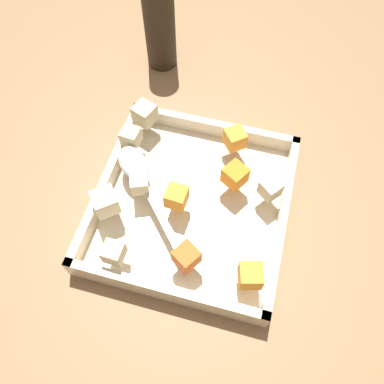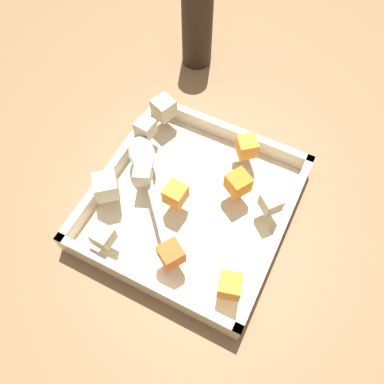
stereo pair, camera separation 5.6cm
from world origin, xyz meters
name	(u,v)px [view 1 (the left image)]	position (x,y,z in m)	size (l,w,h in m)	color
ground_plane	(195,219)	(0.00, 0.00, 0.00)	(4.00, 4.00, 0.00)	#936D47
baking_dish	(192,205)	(-0.02, -0.01, 0.01)	(0.29, 0.28, 0.04)	beige
carrot_chunk_under_handle	(235,139)	(-0.12, 0.03, 0.06)	(0.03, 0.03, 0.03)	orange
carrot_chunk_near_left	(250,276)	(0.08, 0.09, 0.06)	(0.03, 0.03, 0.03)	orange
carrot_chunk_rim_edge	(235,175)	(-0.06, 0.05, 0.06)	(0.03, 0.03, 0.03)	orange
carrot_chunk_near_spoon	(177,196)	(0.00, -0.03, 0.06)	(0.03, 0.03, 0.03)	orange
carrot_chunk_corner_se	(186,257)	(0.08, 0.01, 0.06)	(0.03, 0.03, 0.03)	orange
potato_chunk_center	(105,202)	(0.03, -0.12, 0.06)	(0.03, 0.03, 0.03)	beige
potato_chunk_far_right	(114,252)	(0.10, -0.08, 0.06)	(0.03, 0.03, 0.03)	beige
potato_chunk_corner_nw	(270,188)	(-0.05, 0.10, 0.06)	(0.03, 0.03, 0.03)	beige
potato_chunk_corner_sw	(145,114)	(-0.13, -0.12, 0.06)	(0.03, 0.03, 0.03)	beige
potato_chunk_heap_top	(131,136)	(-0.08, -0.12, 0.06)	(0.03, 0.03, 0.03)	beige
potato_chunk_front_center	(139,184)	(-0.01, -0.08, 0.06)	(0.03, 0.03, 0.03)	beige
serving_spoon	(137,170)	(-0.03, -0.10, 0.05)	(0.17, 0.16, 0.02)	silver
pepper_mill	(160,24)	(-0.31, -0.15, 0.08)	(0.06, 0.06, 0.19)	#2D2319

